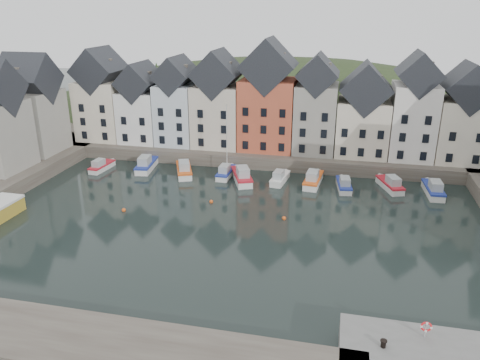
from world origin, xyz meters
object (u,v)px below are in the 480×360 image
(boat_a, at_px, (101,166))
(mooring_bollard, at_px, (384,343))
(life_ring_post, at_px, (426,327))
(boat_d, at_px, (226,172))

(boat_a, distance_m, mooring_bollard, 53.45)
(boat_a, bearing_deg, mooring_bollard, -36.05)
(life_ring_post, bearing_deg, mooring_bollard, -149.75)
(boat_a, xyz_separation_m, mooring_bollard, (40.35, -35.01, 1.70))
(boat_d, distance_m, mooring_bollard, 41.86)
(mooring_bollard, bearing_deg, life_ring_post, 30.25)
(boat_a, relative_size, life_ring_post, 4.22)
(boat_d, bearing_deg, life_ring_post, -54.56)
(boat_a, relative_size, boat_d, 0.50)
(boat_a, height_order, mooring_bollard, mooring_bollard)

